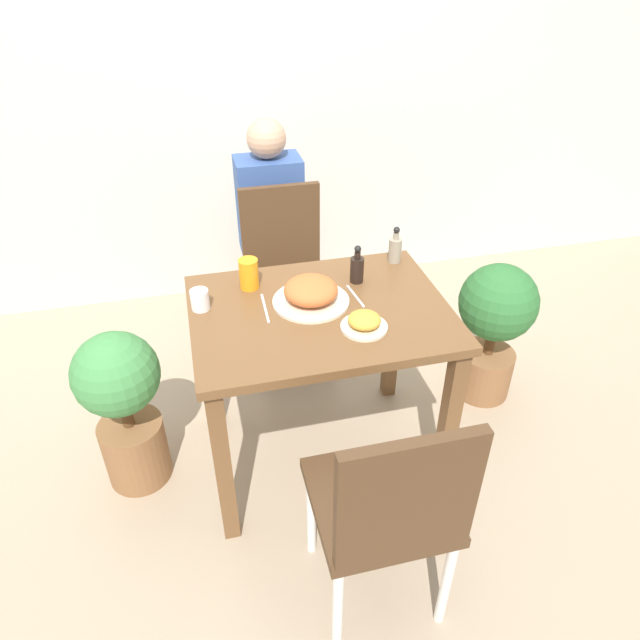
{
  "coord_description": "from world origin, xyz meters",
  "views": [
    {
      "loc": [
        -0.42,
        -1.71,
        1.94
      ],
      "look_at": [
        0.0,
        0.0,
        0.72
      ],
      "focal_mm": 32.0,
      "sensor_mm": 36.0,
      "label": 1
    }
  ],
  "objects_px": {
    "juice_glass": "(249,274)",
    "person_figure": "(272,228)",
    "chair_far": "(286,268)",
    "chair_near": "(389,507)",
    "side_plate": "(364,322)",
    "sauce_bottle": "(395,248)",
    "potted_plant_left": "(123,403)",
    "drink_cup": "(200,300)",
    "food_plate": "(311,293)",
    "condiment_bottle": "(357,268)",
    "potted_plant_right": "(494,323)"
  },
  "relations": [
    {
      "from": "juice_glass",
      "to": "person_figure",
      "type": "distance_m",
      "value": 0.97
    },
    {
      "from": "chair_far",
      "to": "chair_near",
      "type": "bearing_deg",
      "value": -89.12
    },
    {
      "from": "side_plate",
      "to": "juice_glass",
      "type": "height_order",
      "value": "juice_glass"
    },
    {
      "from": "chair_near",
      "to": "sauce_bottle",
      "type": "distance_m",
      "value": 1.11
    },
    {
      "from": "potted_plant_left",
      "to": "person_figure",
      "type": "relative_size",
      "value": 0.62
    },
    {
      "from": "side_plate",
      "to": "drink_cup",
      "type": "height_order",
      "value": "drink_cup"
    },
    {
      "from": "food_plate",
      "to": "sauce_bottle",
      "type": "xyz_separation_m",
      "value": [
        0.42,
        0.23,
        0.02
      ]
    },
    {
      "from": "side_plate",
      "to": "condiment_bottle",
      "type": "relative_size",
      "value": 1.05
    },
    {
      "from": "chair_near",
      "to": "side_plate",
      "type": "relative_size",
      "value": 5.47
    },
    {
      "from": "drink_cup",
      "to": "person_figure",
      "type": "xyz_separation_m",
      "value": [
        0.43,
        1.02,
        -0.23
      ]
    },
    {
      "from": "chair_far",
      "to": "side_plate",
      "type": "height_order",
      "value": "chair_far"
    },
    {
      "from": "condiment_bottle",
      "to": "potted_plant_right",
      "type": "xyz_separation_m",
      "value": [
        0.7,
        0.05,
        -0.41
      ]
    },
    {
      "from": "side_plate",
      "to": "potted_plant_right",
      "type": "bearing_deg",
      "value": 25.61
    },
    {
      "from": "food_plate",
      "to": "person_figure",
      "type": "bearing_deg",
      "value": 88.59
    },
    {
      "from": "side_plate",
      "to": "condiment_bottle",
      "type": "height_order",
      "value": "condiment_bottle"
    },
    {
      "from": "chair_far",
      "to": "side_plate",
      "type": "distance_m",
      "value": 0.97
    },
    {
      "from": "chair_near",
      "to": "potted_plant_left",
      "type": "xyz_separation_m",
      "value": [
        -0.81,
        0.79,
        -0.11
      ]
    },
    {
      "from": "chair_near",
      "to": "person_figure",
      "type": "relative_size",
      "value": 0.78
    },
    {
      "from": "juice_glass",
      "to": "sauce_bottle",
      "type": "height_order",
      "value": "sauce_bottle"
    },
    {
      "from": "sauce_bottle",
      "to": "person_figure",
      "type": "bearing_deg",
      "value": 114.84
    },
    {
      "from": "potted_plant_left",
      "to": "potted_plant_right",
      "type": "xyz_separation_m",
      "value": [
        1.66,
        0.14,
        0.01
      ]
    },
    {
      "from": "juice_glass",
      "to": "side_plate",
      "type": "bearing_deg",
      "value": -46.78
    },
    {
      "from": "drink_cup",
      "to": "potted_plant_left",
      "type": "relative_size",
      "value": 0.11
    },
    {
      "from": "drink_cup",
      "to": "person_figure",
      "type": "distance_m",
      "value": 1.13
    },
    {
      "from": "condiment_bottle",
      "to": "person_figure",
      "type": "height_order",
      "value": "person_figure"
    },
    {
      "from": "condiment_bottle",
      "to": "person_figure",
      "type": "xyz_separation_m",
      "value": [
        -0.19,
        0.96,
        -0.25
      ]
    },
    {
      "from": "condiment_bottle",
      "to": "person_figure",
      "type": "bearing_deg",
      "value": 100.95
    },
    {
      "from": "food_plate",
      "to": "drink_cup",
      "type": "bearing_deg",
      "value": 171.92
    },
    {
      "from": "chair_far",
      "to": "side_plate",
      "type": "relative_size",
      "value": 5.47
    },
    {
      "from": "sauce_bottle",
      "to": "potted_plant_right",
      "type": "xyz_separation_m",
      "value": [
        0.5,
        -0.07,
        -0.41
      ]
    },
    {
      "from": "food_plate",
      "to": "person_figure",
      "type": "distance_m",
      "value": 1.1
    },
    {
      "from": "condiment_bottle",
      "to": "potted_plant_left",
      "type": "distance_m",
      "value": 1.06
    },
    {
      "from": "juice_glass",
      "to": "person_figure",
      "type": "relative_size",
      "value": 0.1
    },
    {
      "from": "chair_near",
      "to": "chair_far",
      "type": "relative_size",
      "value": 1.0
    },
    {
      "from": "food_plate",
      "to": "potted_plant_right",
      "type": "distance_m",
      "value": 1.01
    },
    {
      "from": "sauce_bottle",
      "to": "potted_plant_right",
      "type": "relative_size",
      "value": 0.22
    },
    {
      "from": "drink_cup",
      "to": "sauce_bottle",
      "type": "bearing_deg",
      "value": 11.88
    },
    {
      "from": "juice_glass",
      "to": "condiment_bottle",
      "type": "relative_size",
      "value": 0.77
    },
    {
      "from": "sauce_bottle",
      "to": "potted_plant_left",
      "type": "bearing_deg",
      "value": -169.63
    },
    {
      "from": "side_plate",
      "to": "condiment_bottle",
      "type": "bearing_deg",
      "value": 77.83
    },
    {
      "from": "person_figure",
      "to": "food_plate",
      "type": "bearing_deg",
      "value": -91.41
    },
    {
      "from": "drink_cup",
      "to": "potted_plant_right",
      "type": "distance_m",
      "value": 1.38
    },
    {
      "from": "potted_plant_left",
      "to": "potted_plant_right",
      "type": "relative_size",
      "value": 1.02
    },
    {
      "from": "juice_glass",
      "to": "potted_plant_left",
      "type": "height_order",
      "value": "juice_glass"
    },
    {
      "from": "potted_plant_left",
      "to": "person_figure",
      "type": "xyz_separation_m",
      "value": [
        0.78,
        1.06,
        0.17
      ]
    },
    {
      "from": "chair_near",
      "to": "drink_cup",
      "type": "bearing_deg",
      "value": -60.72
    },
    {
      "from": "side_plate",
      "to": "juice_glass",
      "type": "relative_size",
      "value": 1.38
    },
    {
      "from": "food_plate",
      "to": "juice_glass",
      "type": "height_order",
      "value": "juice_glass"
    },
    {
      "from": "sauce_bottle",
      "to": "condiment_bottle",
      "type": "distance_m",
      "value": 0.24
    },
    {
      "from": "food_plate",
      "to": "side_plate",
      "type": "distance_m",
      "value": 0.25
    }
  ]
}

